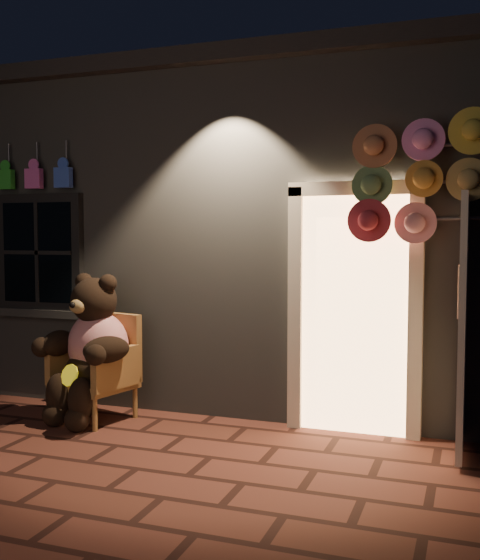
% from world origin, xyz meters
% --- Properties ---
extents(ground, '(60.00, 60.00, 0.00)m').
position_xyz_m(ground, '(0.00, 0.00, 0.00)').
color(ground, '#552920').
rests_on(ground, ground).
extents(shop_building, '(7.30, 5.95, 3.51)m').
position_xyz_m(shop_building, '(0.00, 3.99, 1.74)').
color(shop_building, slate).
rests_on(shop_building, ground).
extents(wicker_armchair, '(0.79, 0.75, 0.98)m').
position_xyz_m(wicker_armchair, '(-0.98, 1.09, 0.49)').
color(wicker_armchair, '#A3773F').
rests_on(wicker_armchair, ground).
extents(teddy_bear, '(0.97, 0.86, 1.38)m').
position_xyz_m(teddy_bear, '(-1.00, 0.97, 0.68)').
color(teddy_bear, '#AE121F').
rests_on(teddy_bear, ground).
extents(hat_rack, '(1.66, 0.22, 2.67)m').
position_xyz_m(hat_rack, '(2.05, 1.28, 2.19)').
color(hat_rack, '#59595E').
rests_on(hat_rack, ground).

